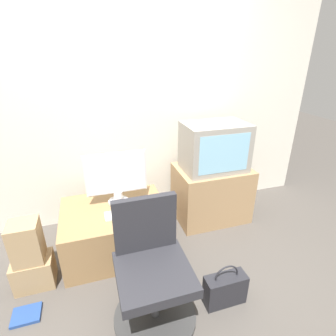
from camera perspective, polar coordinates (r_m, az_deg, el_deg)
The scene contains 13 objects.
ground_plane at distance 2.13m, azimuth -3.28°, elevation -28.40°, with size 12.00×12.00×0.00m, color #4C4742.
wall_back at distance 2.64m, azimuth -11.42°, elevation 15.14°, with size 4.40×0.05×2.60m.
desk at distance 2.48m, azimuth -11.28°, elevation -12.87°, with size 0.90×0.70×0.43m.
side_stand at distance 2.88m, azimuth 9.33°, elevation -5.30°, with size 0.75×0.53×0.59m.
main_monitor at distance 2.33m, azimuth -11.16°, elevation -1.99°, with size 0.53×0.18×0.48m.
keyboard at distance 2.27m, azimuth -9.07°, elevation -9.69°, with size 0.36×0.13×0.01m.
mouse at distance 2.32m, azimuth -3.22°, elevation -8.49°, with size 0.06×0.04×0.02m.
crt_tv at distance 2.63m, azimuth 10.10°, elevation 4.51°, with size 0.62×0.41×0.47m.
office_chair at distance 1.86m, azimuth -3.45°, elevation -22.04°, with size 0.57×0.57×0.84m.
cardboard_box_lower at distance 2.42m, azimuth -27.08°, elevation -19.43°, with size 0.29×0.22×0.25m.
cardboard_box_upper at distance 2.25m, azimuth -28.47°, elevation -14.00°, with size 0.21×0.20×0.33m.
handbag at distance 2.12m, azimuth 12.30°, elevation -24.32°, with size 0.30×0.12×0.34m.
book at distance 2.31m, azimuth -28.43°, elevation -26.32°, with size 0.19×0.15×0.02m.
Camera 1 is at (-0.29, -1.27, 1.69)m, focal length 28.00 mm.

